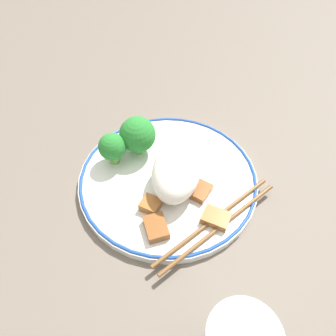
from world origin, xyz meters
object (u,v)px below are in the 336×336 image
(broccoli_back_center, at_px, (112,147))
(broccoli_back_left, at_px, (138,135))
(chopsticks, at_px, (217,223))
(plate, at_px, (168,179))

(broccoli_back_center, bearing_deg, broccoli_back_left, -48.12)
(chopsticks, bearing_deg, plate, 48.38)
(plate, bearing_deg, chopsticks, -131.62)
(plate, relative_size, chopsticks, 1.56)
(broccoli_back_center, bearing_deg, chopsticks, -117.49)
(chopsticks, bearing_deg, broccoli_back_left, 49.29)
(broccoli_back_left, bearing_deg, plate, -129.36)
(plate, xyz_separation_m, broccoli_back_center, (0.02, 0.09, 0.04))
(broccoli_back_center, height_order, chopsticks, broccoli_back_center)
(chopsticks, bearing_deg, broccoli_back_center, 62.51)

